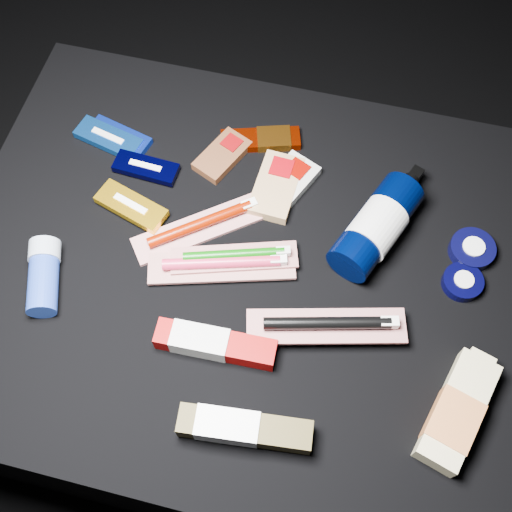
% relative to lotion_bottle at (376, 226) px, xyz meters
% --- Properties ---
extents(ground, '(3.00, 3.00, 0.00)m').
position_rel_lotion_bottle_xyz_m(ground, '(-0.20, -0.10, -0.44)').
color(ground, black).
rests_on(ground, ground).
extents(cloth_table, '(0.98, 0.78, 0.40)m').
position_rel_lotion_bottle_xyz_m(cloth_table, '(-0.20, -0.10, -0.24)').
color(cloth_table, black).
rests_on(cloth_table, ground).
extents(luna_bar_0, '(0.12, 0.07, 0.02)m').
position_rel_lotion_bottle_xyz_m(luna_bar_0, '(-0.48, 0.09, -0.03)').
color(luna_bar_0, '#0F2DB5').
rests_on(luna_bar_0, cloth_table).
extents(luna_bar_1, '(0.13, 0.07, 0.02)m').
position_rel_lotion_bottle_xyz_m(luna_bar_1, '(-0.50, 0.08, -0.03)').
color(luna_bar_1, '#0F4696').
rests_on(luna_bar_1, cloth_table).
extents(luna_bar_2, '(0.12, 0.05, 0.01)m').
position_rel_lotion_bottle_xyz_m(luna_bar_2, '(-0.41, 0.04, -0.03)').
color(luna_bar_2, black).
rests_on(luna_bar_2, cloth_table).
extents(luna_bar_3, '(0.13, 0.08, 0.02)m').
position_rel_lotion_bottle_xyz_m(luna_bar_3, '(-0.41, -0.05, -0.02)').
color(luna_bar_3, gold).
rests_on(luna_bar_3, cloth_table).
extents(clif_bar_0, '(0.09, 0.12, 0.02)m').
position_rel_lotion_bottle_xyz_m(clif_bar_0, '(-0.29, 0.10, -0.03)').
color(clif_bar_0, '#552F19').
rests_on(clif_bar_0, cloth_table).
extents(clif_bar_1, '(0.11, 0.14, 0.02)m').
position_rel_lotion_bottle_xyz_m(clif_bar_1, '(-0.16, 0.07, -0.03)').
color(clif_bar_1, beige).
rests_on(clif_bar_1, cloth_table).
extents(clif_bar_2, '(0.08, 0.13, 0.02)m').
position_rel_lotion_bottle_xyz_m(clif_bar_2, '(-0.18, 0.06, -0.03)').
color(clif_bar_2, tan).
rests_on(clif_bar_2, cloth_table).
extents(power_bar, '(0.15, 0.08, 0.02)m').
position_rel_lotion_bottle_xyz_m(power_bar, '(-0.22, 0.15, -0.03)').
color(power_bar, '#6B1201').
rests_on(power_bar, cloth_table).
extents(lotion_bottle, '(0.14, 0.24, 0.08)m').
position_rel_lotion_bottle_xyz_m(lotion_bottle, '(0.00, 0.00, 0.00)').
color(lotion_bottle, black).
rests_on(lotion_bottle, cloth_table).
extents(cream_tin_upper, '(0.07, 0.07, 0.02)m').
position_rel_lotion_bottle_xyz_m(cream_tin_upper, '(0.16, 0.01, -0.03)').
color(cream_tin_upper, black).
rests_on(cream_tin_upper, cloth_table).
extents(cream_tin_lower, '(0.07, 0.07, 0.02)m').
position_rel_lotion_bottle_xyz_m(cream_tin_lower, '(0.15, -0.05, -0.03)').
color(cream_tin_lower, black).
rests_on(cream_tin_lower, cloth_table).
extents(bodywash_bottle, '(0.11, 0.19, 0.04)m').
position_rel_lotion_bottle_xyz_m(bodywash_bottle, '(0.16, -0.27, -0.02)').
color(bodywash_bottle, beige).
rests_on(bodywash_bottle, cloth_table).
extents(deodorant_stick, '(0.09, 0.13, 0.05)m').
position_rel_lotion_bottle_xyz_m(deodorant_stick, '(-0.50, -0.21, -0.01)').
color(deodorant_stick, '#1F3A98').
rests_on(deodorant_stick, cloth_table).
extents(toothbrush_pack_0, '(0.22, 0.19, 0.03)m').
position_rel_lotion_bottle_xyz_m(toothbrush_pack_0, '(-0.28, -0.05, -0.03)').
color(toothbrush_pack_0, silver).
rests_on(toothbrush_pack_0, cloth_table).
extents(toothbrush_pack_1, '(0.25, 0.12, 0.03)m').
position_rel_lotion_bottle_xyz_m(toothbrush_pack_1, '(-0.23, -0.12, -0.02)').
color(toothbrush_pack_1, beige).
rests_on(toothbrush_pack_1, cloth_table).
extents(toothbrush_pack_2, '(0.21, 0.11, 0.02)m').
position_rel_lotion_bottle_xyz_m(toothbrush_pack_2, '(-0.21, -0.10, -0.02)').
color(toothbrush_pack_2, '#B5ACA8').
rests_on(toothbrush_pack_2, cloth_table).
extents(toothbrush_pack_3, '(0.25, 0.12, 0.03)m').
position_rel_lotion_bottle_xyz_m(toothbrush_pack_3, '(-0.04, -0.18, -0.01)').
color(toothbrush_pack_3, '#ABA59E').
rests_on(toothbrush_pack_3, cloth_table).
extents(toothpaste_carton_red, '(0.19, 0.05, 0.04)m').
position_rel_lotion_bottle_xyz_m(toothpaste_carton_red, '(-0.21, -0.25, -0.02)').
color(toothpaste_carton_red, '#890302').
rests_on(toothpaste_carton_red, cloth_table).
extents(toothpaste_carton_green, '(0.20, 0.06, 0.04)m').
position_rel_lotion_bottle_xyz_m(toothpaste_carton_green, '(-0.14, -0.37, -0.01)').
color(toothpaste_carton_green, '#3C3213').
rests_on(toothpaste_carton_green, cloth_table).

